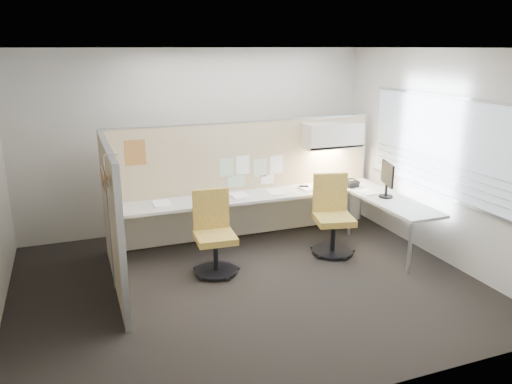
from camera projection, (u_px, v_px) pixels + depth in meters
name	position (u px, v px, depth m)	size (l,w,h in m)	color
floor	(247.00, 284.00, 6.16)	(5.50, 4.50, 0.01)	black
ceiling	(245.00, 47.00, 5.37)	(5.50, 4.50, 0.01)	white
wall_back	(198.00, 141.00, 7.79)	(5.50, 0.02, 2.80)	beige
wall_front	(347.00, 242.00, 3.75)	(5.50, 0.02, 2.80)	beige
wall_right	(439.00, 156.00, 6.70)	(0.02, 4.50, 2.80)	beige
window_pane	(438.00, 145.00, 6.65)	(0.01, 2.80, 1.30)	#9AA6B3
partition_back	(245.00, 180.00, 7.54)	(4.10, 0.06, 1.75)	tan
partition_left	(112.00, 218.00, 5.85)	(0.06, 2.20, 1.75)	tan
desk	(280.00, 203.00, 7.32)	(4.00, 2.07, 0.73)	beige
overhead_bin	(332.00, 135.00, 7.63)	(0.90, 0.36, 0.38)	beige
task_light_strip	(332.00, 149.00, 7.69)	(0.60, 0.06, 0.02)	#FFEABF
pinned_papers	(251.00, 170.00, 7.49)	(1.01, 0.00, 0.47)	#8CBF8C
poster	(135.00, 153.00, 6.81)	(0.28, 0.00, 0.35)	orange
chair_left	(214.00, 235.00, 6.38)	(0.56, 0.56, 1.05)	black
chair_right	(332.00, 217.00, 6.99)	(0.61, 0.63, 1.09)	black
monitor	(387.00, 178.00, 7.09)	(0.20, 0.47, 0.51)	black
phone	(351.00, 183.00, 7.70)	(0.24, 0.23, 0.12)	black
stapler	(304.00, 187.00, 7.60)	(0.14, 0.04, 0.05)	black
tape_dispenser	(331.00, 184.00, 7.72)	(0.10, 0.06, 0.06)	black
coat_hook	(106.00, 191.00, 5.06)	(0.18, 0.48, 1.43)	silver
paper_stack_0	(162.00, 204.00, 6.81)	(0.23, 0.30, 0.03)	white
paper_stack_1	(240.00, 196.00, 7.15)	(0.23, 0.30, 0.04)	white
paper_stack_2	(276.00, 192.00, 7.41)	(0.23, 0.30, 0.01)	white
paper_stack_3	(308.00, 188.00, 7.56)	(0.23, 0.30, 0.03)	white
paper_stack_4	(367.00, 192.00, 7.37)	(0.23, 0.30, 0.02)	white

